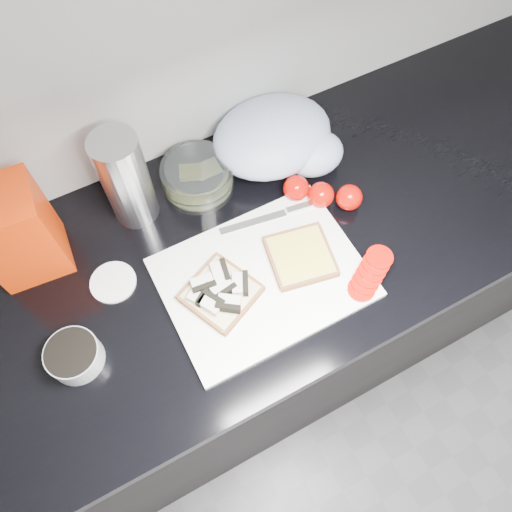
% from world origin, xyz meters
% --- Properties ---
extents(base_cabinet, '(3.50, 0.60, 0.86)m').
position_xyz_m(base_cabinet, '(0.00, 1.20, 0.43)').
color(base_cabinet, black).
rests_on(base_cabinet, ground).
extents(countertop, '(3.50, 0.64, 0.04)m').
position_xyz_m(countertop, '(0.00, 1.20, 0.88)').
color(countertop, black).
rests_on(countertop, base_cabinet).
extents(cutting_board, '(0.40, 0.30, 0.01)m').
position_xyz_m(cutting_board, '(0.02, 1.11, 0.91)').
color(cutting_board, white).
rests_on(cutting_board, countertop).
extents(bread_left, '(0.17, 0.17, 0.04)m').
position_xyz_m(bread_left, '(-0.07, 1.11, 0.93)').
color(bread_left, beige).
rests_on(bread_left, cutting_board).
extents(bread_right, '(0.15, 0.15, 0.02)m').
position_xyz_m(bread_right, '(0.11, 1.11, 0.92)').
color(bread_right, beige).
rests_on(bread_right, cutting_board).
extents(tomato_slices, '(0.13, 0.10, 0.03)m').
position_xyz_m(tomato_slices, '(0.21, 1.01, 0.93)').
color(tomato_slices, '#B20B04').
rests_on(tomato_slices, cutting_board).
extents(knife, '(0.22, 0.05, 0.01)m').
position_xyz_m(knife, '(0.13, 1.22, 0.92)').
color(knife, silver).
rests_on(knife, cutting_board).
extents(seed_tub, '(0.10, 0.10, 0.05)m').
position_xyz_m(seed_tub, '(-0.37, 1.12, 0.93)').
color(seed_tub, '#A4AAA9').
rests_on(seed_tub, countertop).
extents(tub_lid, '(0.10, 0.10, 0.01)m').
position_xyz_m(tub_lid, '(-0.25, 1.24, 0.90)').
color(tub_lid, white).
rests_on(tub_lid, countertop).
extents(glass_bowl, '(0.16, 0.16, 0.07)m').
position_xyz_m(glass_bowl, '(0.00, 1.38, 0.93)').
color(glass_bowl, silver).
rests_on(glass_bowl, countertop).
extents(bread_bag, '(0.14, 0.14, 0.21)m').
position_xyz_m(bread_bag, '(-0.37, 1.37, 1.01)').
color(bread_bag, red).
rests_on(bread_bag, countertop).
extents(steel_canister, '(0.10, 0.10, 0.23)m').
position_xyz_m(steel_canister, '(-0.14, 1.38, 1.01)').
color(steel_canister, silver).
rests_on(steel_canister, countertop).
extents(grocery_bag, '(0.28, 0.25, 0.12)m').
position_xyz_m(grocery_bag, '(0.20, 1.37, 0.96)').
color(grocery_bag, silver).
rests_on(grocery_bag, countertop).
extents(whole_tomatoes, '(0.15, 0.13, 0.06)m').
position_xyz_m(whole_tomatoes, '(0.22, 1.22, 0.93)').
color(whole_tomatoes, '#B20B04').
rests_on(whole_tomatoes, countertop).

